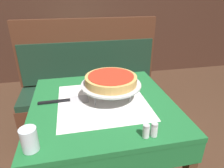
# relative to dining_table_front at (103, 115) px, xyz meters

# --- Properties ---
(dining_table_front) EXTENTS (0.86, 0.86, 0.76)m
(dining_table_front) POSITION_rel_dining_table_front_xyz_m (0.00, 0.00, 0.00)
(dining_table_front) COLOR #1E6B33
(dining_table_front) RESTS_ON ground_plane
(dining_table_rear) EXTENTS (0.77, 0.77, 0.76)m
(dining_table_rear) POSITION_rel_dining_table_front_xyz_m (-0.02, 1.69, 0.00)
(dining_table_rear) COLOR #1E6B33
(dining_table_rear) RESTS_ON ground_plane
(booth_bench) EXTENTS (1.42, 0.46, 1.14)m
(booth_bench) POSITION_rel_dining_table_front_xyz_m (0.01, 0.81, -0.33)
(booth_bench) COLOR #4C2819
(booth_bench) RESTS_ON ground_plane
(back_wall_panel) EXTENTS (6.00, 0.04, 2.40)m
(back_wall_panel) POSITION_rel_dining_table_front_xyz_m (0.00, 2.24, 0.54)
(back_wall_panel) COLOR #3D2319
(back_wall_panel) RESTS_ON ground_plane
(pizza_pan_stand) EXTENTS (0.37, 0.37, 0.10)m
(pizza_pan_stand) POSITION_rel_dining_table_front_xyz_m (0.06, 0.02, 0.19)
(pizza_pan_stand) COLOR #ADADB2
(pizza_pan_stand) RESTS_ON dining_table_front
(deep_dish_pizza) EXTENTS (0.31, 0.31, 0.05)m
(deep_dish_pizza) POSITION_rel_dining_table_front_xyz_m (0.06, 0.02, 0.23)
(deep_dish_pizza) COLOR tan
(deep_dish_pizza) RESTS_ON pizza_pan_stand
(pizza_server) EXTENTS (0.30, 0.10, 0.01)m
(pizza_server) POSITION_rel_dining_table_front_xyz_m (-0.22, 0.05, 0.10)
(pizza_server) COLOR #BCBCC1
(pizza_server) RESTS_ON dining_table_front
(water_glass_near) EXTENTS (0.07, 0.07, 0.11)m
(water_glass_near) POSITION_rel_dining_table_front_xyz_m (-0.36, -0.34, 0.15)
(water_glass_near) COLOR silver
(water_glass_near) RESTS_ON dining_table_front
(salt_shaker) EXTENTS (0.03, 0.03, 0.07)m
(salt_shaker) POSITION_rel_dining_table_front_xyz_m (0.14, -0.36, 0.13)
(salt_shaker) COLOR silver
(salt_shaker) RESTS_ON dining_table_front
(pepper_shaker) EXTENTS (0.03, 0.03, 0.07)m
(pepper_shaker) POSITION_rel_dining_table_front_xyz_m (0.18, -0.36, 0.13)
(pepper_shaker) COLOR silver
(pepper_shaker) RESTS_ON dining_table_front
(condiment_caddy) EXTENTS (0.14, 0.14, 0.18)m
(condiment_caddy) POSITION_rel_dining_table_front_xyz_m (-0.04, 1.77, 0.14)
(condiment_caddy) COLOR black
(condiment_caddy) RESTS_ON dining_table_rear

